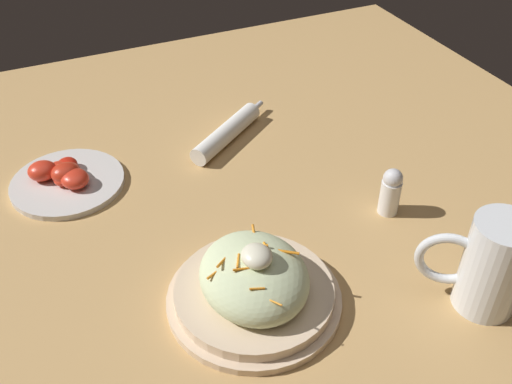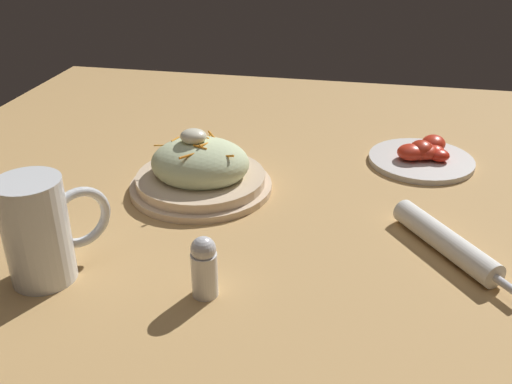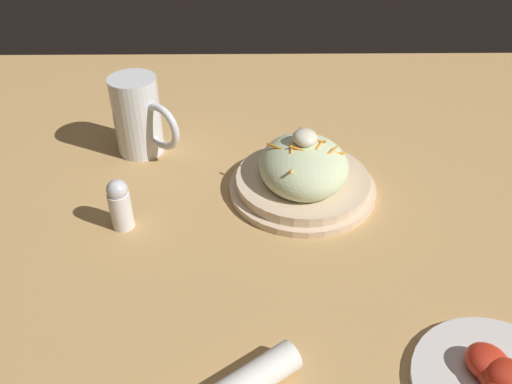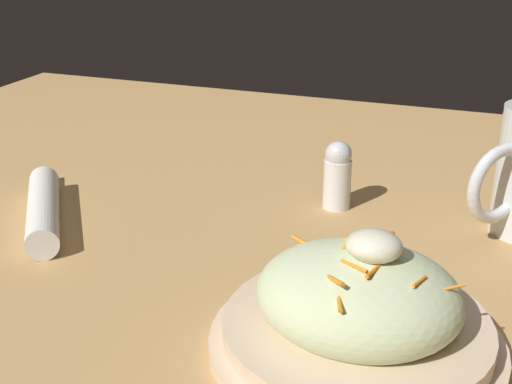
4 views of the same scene
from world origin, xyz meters
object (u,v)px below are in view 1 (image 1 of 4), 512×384
(salad_plate, at_px, (254,284))
(tomato_plate, at_px, (65,178))
(beer_mug, at_px, (490,269))
(napkin_roll, at_px, (227,133))
(salt_shaker, at_px, (391,191))

(salad_plate, distance_m, tomato_plate, 0.41)
(tomato_plate, bearing_deg, beer_mug, -136.93)
(salad_plate, height_order, napkin_roll, salad_plate)
(napkin_roll, relative_size, tomato_plate, 1.03)
(beer_mug, bearing_deg, napkin_roll, 17.60)
(beer_mug, height_order, salt_shaker, beer_mug)
(beer_mug, xyz_separation_m, tomato_plate, (0.49, 0.46, -0.05))
(salad_plate, height_order, beer_mug, beer_mug)
(salad_plate, xyz_separation_m, salt_shaker, (0.08, -0.27, 0.01))
(salad_plate, relative_size, salt_shaker, 2.89)
(beer_mug, xyz_separation_m, napkin_roll, (0.51, 0.16, -0.05))
(salad_plate, bearing_deg, beer_mug, -114.33)
(salad_plate, relative_size, beer_mug, 1.69)
(salad_plate, height_order, salt_shaker, salad_plate)
(beer_mug, height_order, tomato_plate, beer_mug)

